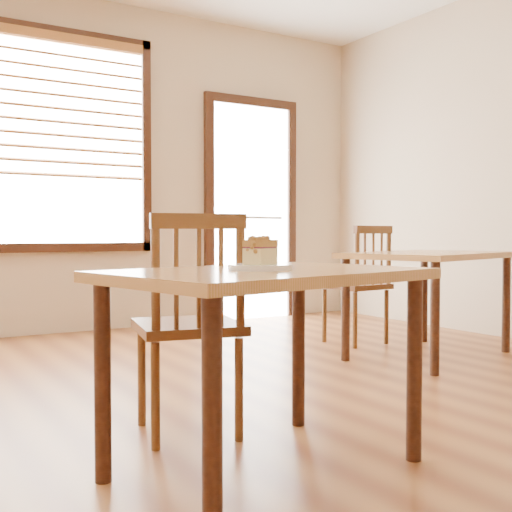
{
  "coord_description": "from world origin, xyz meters",
  "views": [
    {
      "loc": [
        -1.13,
        -1.74,
        0.88
      ],
      "look_at": [
        0.11,
        0.3,
        0.8
      ],
      "focal_mm": 45.0,
      "sensor_mm": 36.0,
      "label": 1
    }
  ],
  "objects": [
    {
      "name": "ground",
      "position": [
        0.0,
        0.0,
        0.0
      ],
      "size": [
        8.0,
        8.0,
        0.0
      ],
      "primitive_type": "plane",
      "color": "brown"
    },
    {
      "name": "window_right",
      "position": [
        0.3,
        3.97,
        1.81
      ],
      "size": [
        1.76,
        0.1,
        1.96
      ],
      "color": "white",
      "rests_on": "room_shell"
    },
    {
      "name": "entry_door",
      "position": [
        2.3,
        3.98,
        1.2
      ],
      "size": [
        1.08,
        0.06,
        2.29
      ],
      "color": "white",
      "rests_on": "ground"
    },
    {
      "name": "cafe_table_main",
      "position": [
        0.13,
        0.26,
        0.64
      ],
      "size": [
        1.27,
        0.97,
        0.75
      ],
      "rotation": [
        0.0,
        0.0,
        0.19
      ],
      "color": "#C0804A",
      "rests_on": "ground"
    },
    {
      "name": "cafe_chair_main",
      "position": [
        0.07,
        0.78,
        0.49
      ],
      "size": [
        0.53,
        0.53,
        0.98
      ],
      "rotation": [
        0.0,
        0.0,
        2.92
      ],
      "color": "#572F18",
      "rests_on": "ground"
    },
    {
      "name": "cafe_table_second",
      "position": [
        2.32,
        1.53,
        0.65
      ],
      "size": [
        1.4,
        1.11,
        0.75
      ],
      "rotation": [
        0.0,
        0.0,
        0.26
      ],
      "color": "#C0804A",
      "rests_on": "ground"
    },
    {
      "name": "cafe_chair_second",
      "position": [
        2.24,
        2.2,
        0.48
      ],
      "size": [
        0.46,
        0.46,
        0.96
      ],
      "rotation": [
        0.0,
        0.0,
        3.22
      ],
      "color": "#572F18",
      "rests_on": "ground"
    },
    {
      "name": "plate",
      "position": [
        0.11,
        0.27,
        0.76
      ],
      "size": [
        0.24,
        0.24,
        0.02
      ],
      "color": "white",
      "rests_on": "cafe_table_main"
    },
    {
      "name": "cake_slice",
      "position": [
        0.11,
        0.27,
        0.82
      ],
      "size": [
        0.14,
        0.12,
        0.11
      ],
      "rotation": [
        0.0,
        0.0,
        0.42
      ],
      "color": "#FDE58F",
      "rests_on": "plate"
    }
  ]
}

